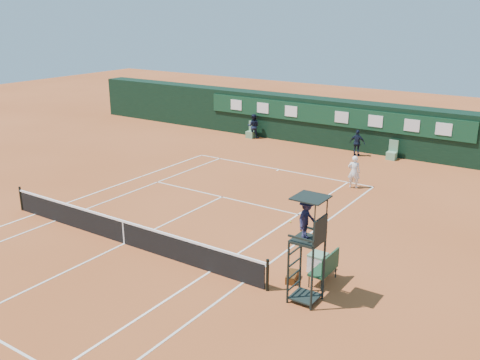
% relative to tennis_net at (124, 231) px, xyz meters
% --- Properties ---
extents(ground, '(90.00, 90.00, 0.00)m').
position_rel_tennis_net_xyz_m(ground, '(0.00, 0.00, -0.51)').
color(ground, '#B15629').
rests_on(ground, ground).
extents(court_lines, '(11.05, 23.85, 0.01)m').
position_rel_tennis_net_xyz_m(court_lines, '(0.00, 0.00, -0.50)').
color(court_lines, silver).
rests_on(court_lines, ground).
extents(tennis_net, '(12.90, 0.10, 1.10)m').
position_rel_tennis_net_xyz_m(tennis_net, '(0.00, 0.00, 0.00)').
color(tennis_net, black).
rests_on(tennis_net, ground).
extents(back_wall, '(40.00, 1.65, 3.00)m').
position_rel_tennis_net_xyz_m(back_wall, '(0.00, 18.74, 1.00)').
color(back_wall, black).
rests_on(back_wall, ground).
extents(linesman_chair_left, '(0.55, 0.50, 1.15)m').
position_rel_tennis_net_xyz_m(linesman_chair_left, '(-5.50, 17.48, -0.19)').
color(linesman_chair_left, '#5A8A62').
rests_on(linesman_chair_left, ground).
extents(linesman_chair_right, '(0.55, 0.50, 1.15)m').
position_rel_tennis_net_xyz_m(linesman_chair_right, '(4.50, 17.48, -0.19)').
color(linesman_chair_right, '#649972').
rests_on(linesman_chair_right, ground).
extents(umpire_chair, '(0.96, 0.95, 3.42)m').
position_rel_tennis_net_xyz_m(umpire_chair, '(7.68, 0.12, 1.95)').
color(umpire_chair, black).
rests_on(umpire_chair, ground).
extents(player_bench, '(0.56, 1.20, 1.10)m').
position_rel_tennis_net_xyz_m(player_bench, '(7.74, 1.49, 0.09)').
color(player_bench, '#173B22').
rests_on(player_bench, ground).
extents(tennis_bag, '(0.49, 0.76, 0.26)m').
position_rel_tennis_net_xyz_m(tennis_bag, '(6.74, 1.03, -0.38)').
color(tennis_bag, black).
rests_on(tennis_bag, ground).
extents(cooler, '(0.57, 0.57, 0.65)m').
position_rel_tennis_net_xyz_m(cooler, '(7.13, 2.11, -0.18)').
color(cooler, silver).
rests_on(cooler, ground).
extents(tennis_ball, '(0.07, 0.07, 0.07)m').
position_rel_tennis_net_xyz_m(tennis_ball, '(4.26, 5.43, -0.47)').
color(tennis_ball, '#C3D932').
rests_on(tennis_ball, ground).
extents(player, '(0.69, 0.54, 1.67)m').
position_rel_tennis_net_xyz_m(player, '(4.67, 11.20, 0.33)').
color(player, white).
rests_on(player, ground).
extents(ball_kid_left, '(1.00, 0.91, 1.69)m').
position_rel_tennis_net_xyz_m(ball_kid_left, '(-5.30, 17.49, 0.33)').
color(ball_kid_left, black).
rests_on(ball_kid_left, ground).
extents(ball_kid_right, '(0.98, 0.47, 1.61)m').
position_rel_tennis_net_xyz_m(ball_kid_right, '(2.46, 17.07, 0.30)').
color(ball_kid_right, black).
rests_on(ball_kid_right, ground).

